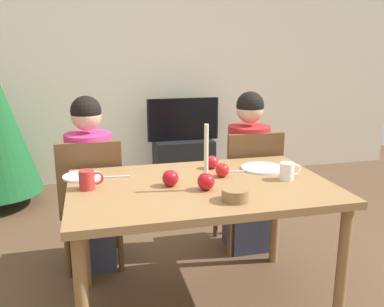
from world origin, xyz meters
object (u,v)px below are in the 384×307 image
at_px(dining_table, 201,199).
at_px(plate_left, 82,176).
at_px(person_left_child, 91,187).
at_px(apple_by_left_plate, 170,178).
at_px(mug_right, 287,171).
at_px(bowl_walnuts, 235,195).
at_px(chair_left, 91,197).
at_px(tv_stand, 183,161).
at_px(candle_centerpiece, 205,177).
at_px(plate_right, 263,168).
at_px(person_right_child, 248,175).
at_px(mug_left, 88,180).
at_px(apple_by_right_mug, 212,162).
at_px(apple_near_candle, 222,170).
at_px(chair_right, 249,184).

relative_size(dining_table, plate_left, 6.49).
bearing_deg(person_left_child, apple_by_left_plate, -56.61).
bearing_deg(mug_right, person_left_child, 147.53).
bearing_deg(bowl_walnuts, chair_left, 127.30).
xyz_separation_m(tv_stand, candle_centerpiece, (-0.43, -2.40, 0.58)).
bearing_deg(apple_by_left_plate, plate_right, 16.30).
xyz_separation_m(plate_left, mug_right, (1.11, -0.32, 0.04)).
height_order(dining_table, mug_right, mug_right).
xyz_separation_m(person_left_child, bowl_walnuts, (0.68, -0.92, 0.21)).
bearing_deg(person_left_child, plate_right, -24.09).
xyz_separation_m(dining_table, candle_centerpiece, (-0.00, -0.10, 0.15)).
bearing_deg(apple_by_left_plate, person_right_child, 42.35).
height_order(person_right_child, apple_by_left_plate, person_right_child).
bearing_deg(person_right_child, mug_left, -152.62).
bearing_deg(apple_by_right_mug, apple_near_candle, -87.23).
bearing_deg(apple_near_candle, plate_left, 166.82).
relative_size(plate_left, plate_right, 0.84).
xyz_separation_m(tv_stand, apple_near_candle, (-0.27, -2.20, 0.55)).
distance_m(mug_right, bowl_walnuts, 0.46).
distance_m(mug_left, apple_by_left_plate, 0.43).
relative_size(person_left_child, plate_right, 4.56).
distance_m(chair_left, mug_right, 1.28).
height_order(tv_stand, bowl_walnuts, bowl_walnuts).
distance_m(dining_table, mug_left, 0.61).
bearing_deg(chair_left, chair_right, 0.00).
distance_m(mug_right, apple_by_left_plate, 0.65).
height_order(chair_left, plate_left, chair_left).
relative_size(plate_right, bowl_walnuts, 1.95).
distance_m(dining_table, apple_by_right_mug, 0.33).
height_order(bowl_walnuts, apple_by_right_mug, apple_by_right_mug).
xyz_separation_m(chair_right, apple_by_left_plate, (-0.69, -0.60, 0.28)).
relative_size(mug_right, apple_by_right_mug, 1.59).
distance_m(chair_left, bowl_walnuts, 1.15).
height_order(plate_left, bowl_walnuts, bowl_walnuts).
distance_m(candle_centerpiece, mug_left, 0.61).
bearing_deg(mug_left, apple_by_right_mug, 16.09).
height_order(dining_table, plate_right, plate_right).
relative_size(chair_left, person_right_child, 0.77).
bearing_deg(mug_left, person_right_child, 27.38).
distance_m(chair_left, apple_near_candle, 0.94).
xyz_separation_m(chair_right, plate_right, (-0.09, -0.42, 0.24)).
height_order(person_left_child, plate_right, person_left_child).
bearing_deg(apple_by_right_mug, chair_left, 155.23).
xyz_separation_m(chair_right, candle_centerpiece, (-0.53, -0.70, 0.31)).
xyz_separation_m(tv_stand, apple_by_left_plate, (-0.59, -2.29, 0.55)).
height_order(dining_table, apple_near_candle, apple_near_candle).
distance_m(bowl_walnuts, apple_near_candle, 0.38).
height_order(dining_table, bowl_walnuts, bowl_walnuts).
relative_size(chair_left, apple_by_left_plate, 10.28).
bearing_deg(apple_near_candle, plate_right, 17.00).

